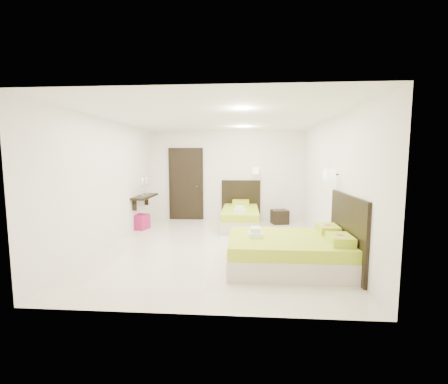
# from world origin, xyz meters

# --- Properties ---
(floor) EXTENTS (5.50, 5.50, 0.00)m
(floor) POSITION_xyz_m (0.00, 0.00, 0.00)
(floor) COLOR beige
(floor) RESTS_ON ground
(bed_single) EXTENTS (1.13, 1.89, 1.56)m
(bed_single) POSITION_xyz_m (0.43, 1.88, 0.28)
(bed_single) COLOR beige
(bed_single) RESTS_ON ground
(bed_double) EXTENTS (1.96, 1.67, 1.62)m
(bed_double) POSITION_xyz_m (1.35, -1.11, 0.29)
(bed_double) COLOR beige
(bed_double) RESTS_ON ground
(nightstand) EXTENTS (0.51, 0.47, 0.38)m
(nightstand) POSITION_xyz_m (1.52, 2.29, 0.19)
(nightstand) COLOR black
(nightstand) RESTS_ON ground
(ottoman) EXTENTS (0.47, 0.47, 0.38)m
(ottoman) POSITION_xyz_m (-2.15, 1.38, 0.19)
(ottoman) COLOR #921349
(ottoman) RESTS_ON ground
(door) EXTENTS (1.02, 0.15, 2.14)m
(door) POSITION_xyz_m (-1.20, 2.70, 1.05)
(door) COLOR black
(door) RESTS_ON ground
(console_shelf) EXTENTS (0.35, 1.20, 0.78)m
(console_shelf) POSITION_xyz_m (-2.08, 1.60, 0.82)
(console_shelf) COLOR black
(console_shelf) RESTS_ON ground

